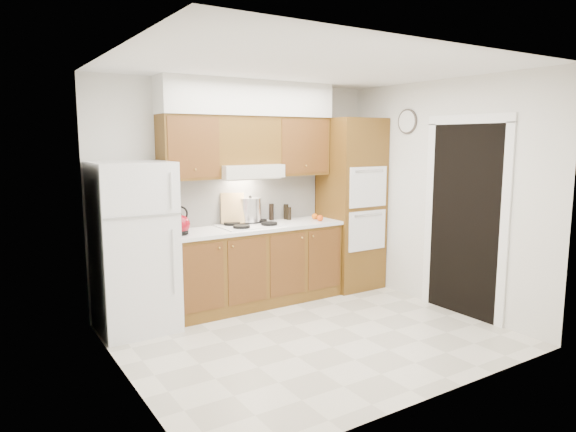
# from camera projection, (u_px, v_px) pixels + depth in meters

# --- Properties ---
(floor) EXTENTS (3.60, 3.60, 0.00)m
(floor) POSITION_uv_depth(u_px,v_px,m) (312.00, 336.00, 5.11)
(floor) COLOR beige
(floor) RESTS_ON ground
(ceiling) EXTENTS (3.60, 3.60, 0.00)m
(ceiling) POSITION_uv_depth(u_px,v_px,m) (314.00, 67.00, 4.72)
(ceiling) COLOR white
(ceiling) RESTS_ON wall_back
(wall_back) EXTENTS (3.60, 0.02, 2.60)m
(wall_back) POSITION_uv_depth(u_px,v_px,m) (241.00, 193.00, 6.16)
(wall_back) COLOR silver
(wall_back) RESTS_ON floor
(wall_left) EXTENTS (0.02, 3.00, 2.60)m
(wall_left) POSITION_uv_depth(u_px,v_px,m) (123.00, 223.00, 3.95)
(wall_left) COLOR silver
(wall_left) RESTS_ON floor
(wall_right) EXTENTS (0.02, 3.00, 2.60)m
(wall_right) POSITION_uv_depth(u_px,v_px,m) (441.00, 195.00, 5.87)
(wall_right) COLOR silver
(wall_right) RESTS_ON floor
(fridge) EXTENTS (0.75, 0.72, 1.72)m
(fridge) POSITION_uv_depth(u_px,v_px,m) (134.00, 247.00, 5.18)
(fridge) COLOR white
(fridge) RESTS_ON floor
(base_cabinets) EXTENTS (2.11, 0.60, 0.90)m
(base_cabinets) POSITION_uv_depth(u_px,v_px,m) (255.00, 266.00, 6.05)
(base_cabinets) COLOR brown
(base_cabinets) RESTS_ON floor
(countertop) EXTENTS (2.13, 0.62, 0.04)m
(countertop) POSITION_uv_depth(u_px,v_px,m) (255.00, 227.00, 5.97)
(countertop) COLOR white
(countertop) RESTS_ON base_cabinets
(backsplash) EXTENTS (2.11, 0.03, 0.56)m
(backsplash) POSITION_uv_depth(u_px,v_px,m) (243.00, 199.00, 6.17)
(backsplash) COLOR white
(backsplash) RESTS_ON countertop
(oven_cabinet) EXTENTS (0.70, 0.65, 2.20)m
(oven_cabinet) POSITION_uv_depth(u_px,v_px,m) (351.00, 204.00, 6.69)
(oven_cabinet) COLOR brown
(oven_cabinet) RESTS_ON floor
(upper_cab_left) EXTENTS (0.63, 0.33, 0.70)m
(upper_cab_left) POSITION_uv_depth(u_px,v_px,m) (188.00, 147.00, 5.56)
(upper_cab_left) COLOR brown
(upper_cab_left) RESTS_ON wall_back
(upper_cab_right) EXTENTS (0.73, 0.33, 0.70)m
(upper_cab_right) POSITION_uv_depth(u_px,v_px,m) (298.00, 146.00, 6.32)
(upper_cab_right) COLOR brown
(upper_cab_right) RESTS_ON wall_back
(range_hood) EXTENTS (0.75, 0.45, 0.15)m
(range_hood) POSITION_uv_depth(u_px,v_px,m) (247.00, 171.00, 5.92)
(range_hood) COLOR silver
(range_hood) RESTS_ON wall_back
(upper_cab_over_hood) EXTENTS (0.75, 0.33, 0.55)m
(upper_cab_over_hood) POSITION_uv_depth(u_px,v_px,m) (245.00, 140.00, 5.92)
(upper_cab_over_hood) COLOR brown
(upper_cab_over_hood) RESTS_ON range_hood
(soffit) EXTENTS (2.13, 0.36, 0.40)m
(soffit) POSITION_uv_depth(u_px,v_px,m) (248.00, 98.00, 5.86)
(soffit) COLOR silver
(soffit) RESTS_ON wall_back
(cooktop) EXTENTS (0.74, 0.50, 0.01)m
(cooktop) POSITION_uv_depth(u_px,v_px,m) (251.00, 225.00, 5.96)
(cooktop) COLOR white
(cooktop) RESTS_ON countertop
(doorway) EXTENTS (0.02, 0.90, 2.10)m
(doorway) POSITION_uv_depth(u_px,v_px,m) (464.00, 221.00, 5.61)
(doorway) COLOR black
(doorway) RESTS_ON floor
(wall_clock) EXTENTS (0.02, 0.30, 0.30)m
(wall_clock) POSITION_uv_depth(u_px,v_px,m) (407.00, 121.00, 6.20)
(wall_clock) COLOR #3F3833
(wall_clock) RESTS_ON wall_right
(kettle) EXTENTS (0.23, 0.23, 0.20)m
(kettle) POSITION_uv_depth(u_px,v_px,m) (181.00, 224.00, 5.39)
(kettle) COLOR maroon
(kettle) RESTS_ON countertop
(cutting_board) EXTENTS (0.28, 0.19, 0.36)m
(cutting_board) POSITION_uv_depth(u_px,v_px,m) (233.00, 208.00, 5.99)
(cutting_board) COLOR tan
(cutting_board) RESTS_ON countertop
(stock_pot) EXTENTS (0.34, 0.34, 0.27)m
(stock_pot) POSITION_uv_depth(u_px,v_px,m) (250.00, 210.00, 6.10)
(stock_pot) COLOR silver
(stock_pot) RESTS_ON cooktop
(condiment_a) EXTENTS (0.08, 0.08, 0.21)m
(condiment_a) POSITION_uv_depth(u_px,v_px,m) (271.00, 212.00, 6.37)
(condiment_a) COLOR black
(condiment_a) RESTS_ON countertop
(condiment_b) EXTENTS (0.07, 0.07, 0.19)m
(condiment_b) POSITION_uv_depth(u_px,v_px,m) (286.00, 212.00, 6.44)
(condiment_b) COLOR black
(condiment_b) RESTS_ON countertop
(condiment_c) EXTENTS (0.06, 0.06, 0.16)m
(condiment_c) POSITION_uv_depth(u_px,v_px,m) (289.00, 213.00, 6.39)
(condiment_c) COLOR black
(condiment_c) RESTS_ON countertop
(orange_near) EXTENTS (0.09, 0.09, 0.08)m
(orange_near) POSITION_uv_depth(u_px,v_px,m) (320.00, 218.00, 6.29)
(orange_near) COLOR #DC460B
(orange_near) RESTS_ON countertop
(orange_far) EXTENTS (0.08, 0.08, 0.08)m
(orange_far) POSITION_uv_depth(u_px,v_px,m) (315.00, 216.00, 6.44)
(orange_far) COLOR #F2530C
(orange_far) RESTS_ON countertop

